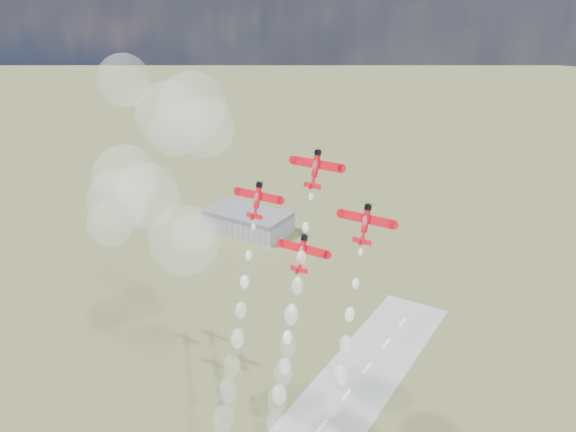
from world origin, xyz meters
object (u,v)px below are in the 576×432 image
(hangar, at_px, (248,221))
(plane_left, at_px, (257,199))
(plane_lead, at_px, (315,168))
(plane_right, at_px, (365,223))
(plane_slot, at_px, (302,252))

(hangar, bearing_deg, plane_left, -54.42)
(plane_lead, xyz_separation_m, plane_right, (15.23, -3.16, -10.18))
(plane_left, xyz_separation_m, plane_slot, (15.23, -3.16, -10.18))
(plane_lead, bearing_deg, plane_slot, -90.00)
(plane_lead, bearing_deg, hangar, 129.55)
(plane_right, bearing_deg, plane_slot, -168.29)
(plane_right, bearing_deg, plane_left, 180.00)
(hangar, height_order, plane_right, plane_right)
(plane_lead, bearing_deg, plane_right, -11.71)
(hangar, relative_size, plane_slot, 3.69)
(plane_slot, bearing_deg, plane_right, 11.71)
(hangar, height_order, plane_slot, plane_slot)
(plane_left, height_order, plane_slot, plane_left)
(plane_lead, distance_m, plane_slot, 21.32)
(hangar, distance_m, plane_lead, 228.39)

